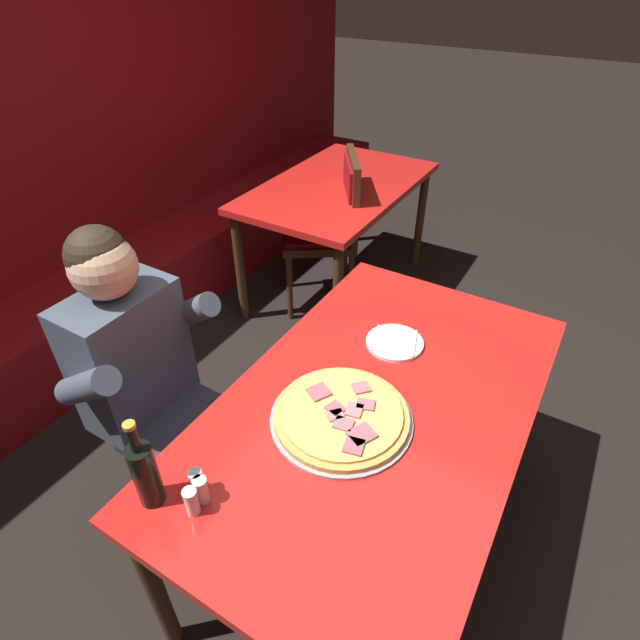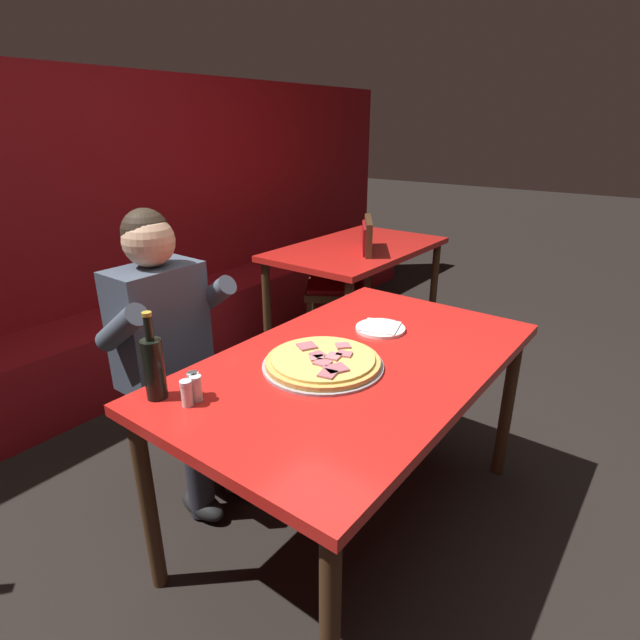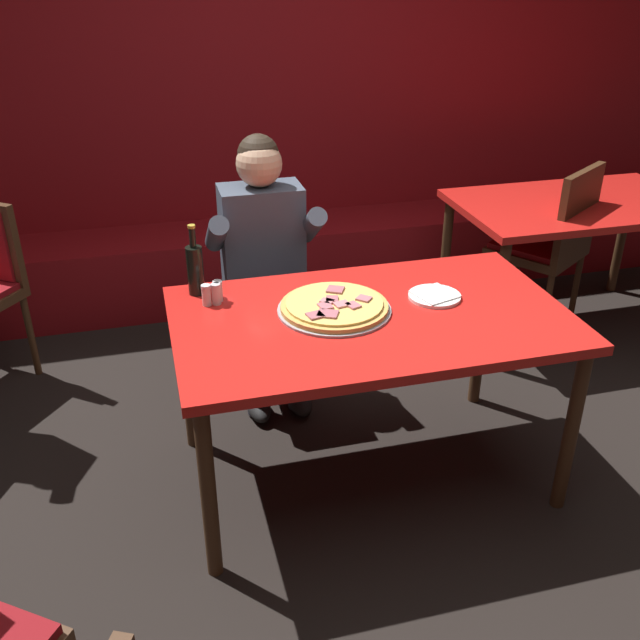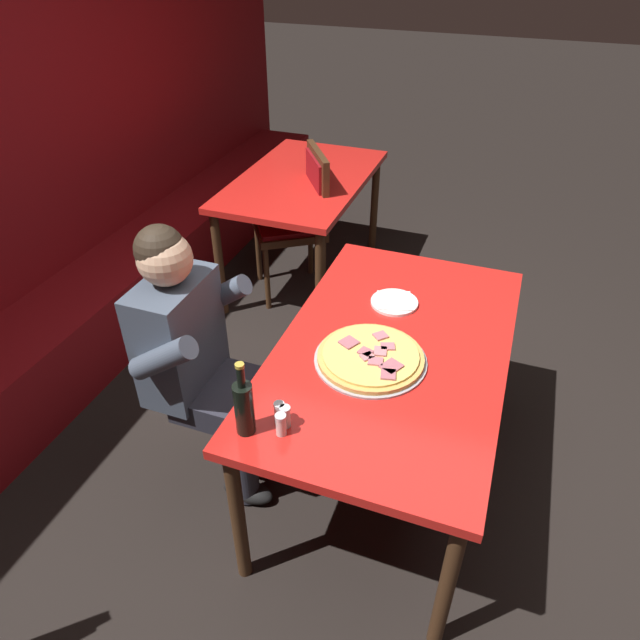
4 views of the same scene
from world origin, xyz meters
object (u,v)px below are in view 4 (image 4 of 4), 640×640
(plate_white_paper, at_px, (394,302))
(dining_chair_far_left, at_px, (300,213))
(shaker_red_pepper_flakes, at_px, (285,418))
(background_dining_table, at_px, (303,189))
(main_dining_table, at_px, (392,360))
(shaker_parmesan, at_px, (281,425))
(beer_bottle, at_px, (244,407))
(diner_seated_blue_shirt, at_px, (199,355))
(shaker_black_pepper, at_px, (280,414))
(pizza, at_px, (371,357))

(plate_white_paper, xyz_separation_m, dining_chair_far_left, (1.09, 0.89, -0.20))
(shaker_red_pepper_flakes, xyz_separation_m, background_dining_table, (2.09, 0.76, -0.13))
(shaker_red_pepper_flakes, distance_m, dining_chair_far_left, 2.08)
(plate_white_paper, bearing_deg, shaker_red_pepper_flakes, 168.93)
(main_dining_table, bearing_deg, shaker_parmesan, 158.31)
(beer_bottle, relative_size, diner_seated_blue_shirt, 0.23)
(plate_white_paper, distance_m, background_dining_table, 1.55)
(shaker_black_pepper, distance_m, dining_chair_far_left, 2.06)
(shaker_black_pepper, xyz_separation_m, dining_chair_far_left, (1.93, 0.70, -0.23))
(shaker_black_pepper, height_order, background_dining_table, shaker_black_pepper)
(beer_bottle, distance_m, shaker_parmesan, 0.14)
(diner_seated_blue_shirt, bearing_deg, beer_bottle, -132.06)
(plate_white_paper, bearing_deg, beer_bottle, 162.81)
(plate_white_paper, xyz_separation_m, shaker_red_pepper_flakes, (-0.85, 0.17, 0.03))
(main_dining_table, relative_size, beer_bottle, 5.17)
(shaker_parmesan, bearing_deg, main_dining_table, -21.69)
(shaker_black_pepper, height_order, dining_chair_far_left, dining_chair_far_left)
(pizza, distance_m, plate_white_paper, 0.42)
(diner_seated_blue_shirt, height_order, dining_chair_far_left, diner_seated_blue_shirt)
(plate_white_paper, relative_size, background_dining_table, 0.16)
(beer_bottle, xyz_separation_m, dining_chair_far_left, (2.00, 0.61, -0.30))
(shaker_parmesan, distance_m, dining_chair_far_left, 2.12)
(pizza, bearing_deg, plate_white_paper, 1.46)
(beer_bottle, bearing_deg, shaker_black_pepper, -50.50)
(plate_white_paper, distance_m, shaker_parmesan, 0.90)
(beer_bottle, xyz_separation_m, shaker_black_pepper, (0.07, -0.09, -0.07))
(diner_seated_blue_shirt, bearing_deg, plate_white_paper, -50.55)
(background_dining_table, bearing_deg, plate_white_paper, -143.15)
(pizza, height_order, beer_bottle, beer_bottle)
(plate_white_paper, relative_size, shaker_red_pepper_flakes, 2.44)
(diner_seated_blue_shirt, distance_m, background_dining_table, 1.81)
(shaker_parmesan, xyz_separation_m, diner_seated_blue_shirt, (0.33, 0.51, -0.10))
(shaker_red_pepper_flakes, relative_size, diner_seated_blue_shirt, 0.07)
(plate_white_paper, distance_m, dining_chair_far_left, 1.42)
(plate_white_paper, height_order, beer_bottle, beer_bottle)
(plate_white_paper, xyz_separation_m, shaker_black_pepper, (-0.84, 0.19, 0.03))
(beer_bottle, bearing_deg, plate_white_paper, -17.19)
(plate_white_paper, distance_m, shaker_black_pepper, 0.86)
(pizza, distance_m, shaker_parmesan, 0.50)
(shaker_black_pepper, bearing_deg, shaker_red_pepper_flakes, -112.76)
(beer_bottle, xyz_separation_m, diner_seated_blue_shirt, (0.36, 0.39, -0.17))
(main_dining_table, height_order, plate_white_paper, plate_white_paper)
(shaker_red_pepper_flakes, relative_size, background_dining_table, 0.06)
(shaker_red_pepper_flakes, bearing_deg, beer_bottle, 118.87)
(shaker_red_pepper_flakes, distance_m, background_dining_table, 2.23)
(shaker_parmesan, xyz_separation_m, background_dining_table, (2.13, 0.76, -0.13))
(shaker_parmesan, xyz_separation_m, dining_chair_far_left, (1.98, 0.73, -0.23))
(shaker_black_pepper, xyz_separation_m, diner_seated_blue_shirt, (0.28, 0.49, -0.10))
(plate_white_paper, height_order, shaker_red_pepper_flakes, shaker_red_pepper_flakes)
(main_dining_table, height_order, shaker_parmesan, shaker_parmesan)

